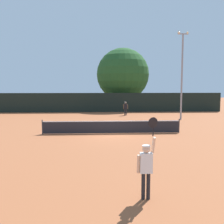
# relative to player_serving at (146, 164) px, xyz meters

# --- Properties ---
(ground_plane) EXTENTS (120.00, 120.00, 0.00)m
(ground_plane) POSITION_rel_player_serving_xyz_m (-0.50, 11.11, -1.14)
(ground_plane) COLOR #9E5633
(tennis_net) EXTENTS (10.41, 0.08, 1.07)m
(tennis_net) POSITION_rel_player_serving_xyz_m (-0.50, 11.11, -0.63)
(tennis_net) COLOR #232328
(tennis_net) RESTS_ON ground
(perimeter_fence) EXTENTS (32.67, 0.12, 2.66)m
(perimeter_fence) POSITION_rel_player_serving_xyz_m (-0.50, 27.13, 0.18)
(perimeter_fence) COLOR black
(perimeter_fence) RESTS_ON ground
(player_serving) EXTENTS (0.68, 0.40, 2.58)m
(player_serving) POSITION_rel_player_serving_xyz_m (0.00, 0.00, 0.00)
(player_serving) COLOR white
(player_serving) RESTS_ON ground
(player_receiving) EXTENTS (0.57, 0.24, 1.64)m
(player_receiving) POSITION_rel_player_serving_xyz_m (1.83, 22.99, -0.14)
(player_receiving) COLOR black
(player_receiving) RESTS_ON ground
(tennis_ball) EXTENTS (0.07, 0.07, 0.07)m
(tennis_ball) POSITION_rel_player_serving_xyz_m (0.12, 12.16, -1.11)
(tennis_ball) COLOR #CCE033
(tennis_ball) RESTS_ON ground
(light_pole) EXTENTS (1.18, 0.28, 9.23)m
(light_pole) POSITION_rel_player_serving_xyz_m (7.30, 18.61, 4.05)
(light_pole) COLOR gray
(light_pole) RESTS_ON ground
(large_tree) EXTENTS (8.19, 8.19, 9.53)m
(large_tree) POSITION_rel_player_serving_xyz_m (2.34, 32.04, 4.28)
(large_tree) COLOR brown
(large_tree) RESTS_ON ground
(parked_car_near) EXTENTS (2.05, 4.27, 1.69)m
(parked_car_near) POSITION_rel_player_serving_xyz_m (-3.33, 34.55, -0.37)
(parked_car_near) COLOR white
(parked_car_near) RESTS_ON ground
(parked_car_mid) EXTENTS (2.22, 4.33, 1.69)m
(parked_car_mid) POSITION_rel_player_serving_xyz_m (5.80, 32.98, -0.37)
(parked_car_mid) COLOR white
(parked_car_mid) RESTS_ON ground
(parked_car_far) EXTENTS (2.40, 4.40, 1.69)m
(parked_car_far) POSITION_rel_player_serving_xyz_m (9.61, 34.77, -0.37)
(parked_car_far) COLOR white
(parked_car_far) RESTS_ON ground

